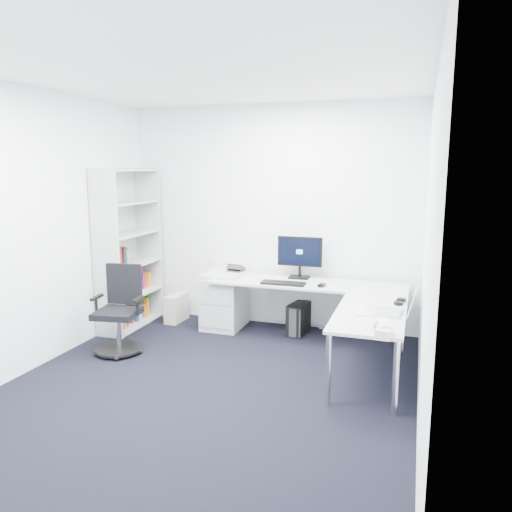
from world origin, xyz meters
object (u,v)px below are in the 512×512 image
(bookshelf, at_px, (128,249))
(laptop, at_px, (389,300))
(task_chair, at_px, (117,311))
(l_desk, at_px, (300,317))
(monitor, at_px, (300,257))

(bookshelf, bearing_deg, laptop, -12.61)
(task_chair, bearing_deg, bookshelf, 105.65)
(l_desk, bearing_deg, laptop, -34.21)
(monitor, height_order, laptop, monitor)
(bookshelf, xyz_separation_m, laptop, (3.13, -0.70, -0.20))
(l_desk, relative_size, monitor, 4.18)
(monitor, xyz_separation_m, laptop, (1.09, -1.15, -0.14))
(bookshelf, relative_size, monitor, 3.63)
(bookshelf, distance_m, laptop, 3.22)
(l_desk, xyz_separation_m, laptop, (0.96, -0.65, 0.45))
(task_chair, height_order, monitor, monitor)
(task_chair, height_order, laptop, task_chair)
(bookshelf, bearing_deg, monitor, 12.50)
(monitor, bearing_deg, l_desk, -75.35)
(laptop, bearing_deg, bookshelf, 172.27)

